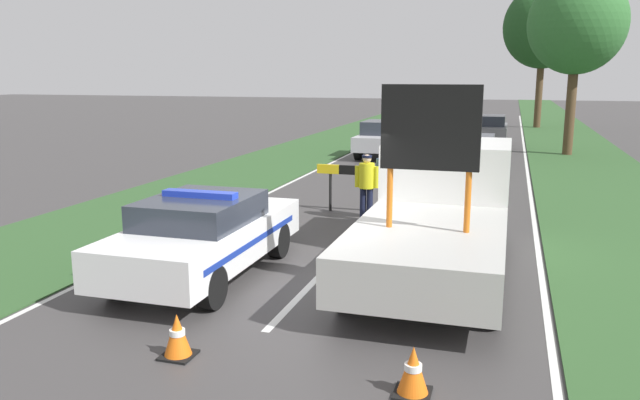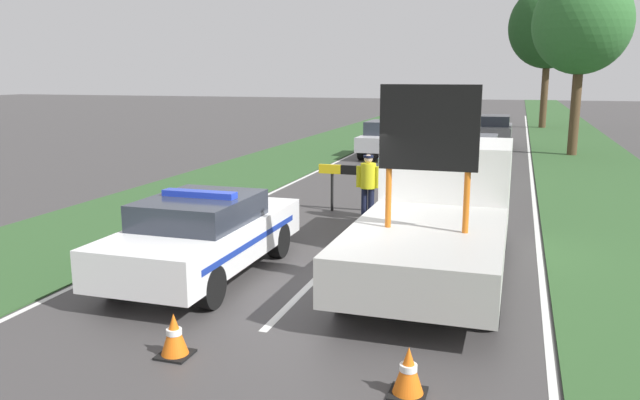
{
  "view_description": "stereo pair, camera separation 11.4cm",
  "coord_description": "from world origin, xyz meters",
  "px_view_note": "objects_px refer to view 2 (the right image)",
  "views": [
    {
      "loc": [
        2.96,
        -9.3,
        3.35
      ],
      "look_at": [
        -0.3,
        1.38,
        1.1
      ],
      "focal_mm": 35.0,
      "sensor_mm": 36.0,
      "label": 1
    },
    {
      "loc": [
        3.07,
        -9.27,
        3.35
      ],
      "look_at": [
        -0.3,
        1.38,
        1.1
      ],
      "focal_mm": 35.0,
      "sensor_mm": 36.0,
      "label": 2
    }
  ],
  "objects_px": {
    "traffic_cone_near_police": "(484,200)",
    "roadside_tree_near_left": "(582,24)",
    "traffic_cone_near_truck": "(174,335)",
    "work_truck": "(440,209)",
    "queued_car_van_white": "(470,159)",
    "police_car": "(204,234)",
    "pedestrian_civilian": "(391,177)",
    "queued_car_sedan_silver": "(388,138)",
    "roadside_tree_near_right": "(549,27)",
    "police_officer": "(368,182)",
    "queued_car_suv_grey": "(492,130)",
    "traffic_cone_centre_front": "(408,371)",
    "road_barrier": "(386,175)"
  },
  "relations": [
    {
      "from": "traffic_cone_near_police",
      "to": "roadside_tree_near_left",
      "type": "distance_m",
      "value": 13.7
    },
    {
      "from": "roadside_tree_near_left",
      "to": "pedestrian_civilian",
      "type": "bearing_deg",
      "value": -109.4
    },
    {
      "from": "road_barrier",
      "to": "police_officer",
      "type": "height_order",
      "value": "police_officer"
    },
    {
      "from": "police_officer",
      "to": "roadside_tree_near_left",
      "type": "relative_size",
      "value": 0.21
    },
    {
      "from": "queued_car_van_white",
      "to": "queued_car_sedan_silver",
      "type": "xyz_separation_m",
      "value": [
        -3.75,
        5.53,
        0.01
      ]
    },
    {
      "from": "police_car",
      "to": "queued_car_sedan_silver",
      "type": "xyz_separation_m",
      "value": [
        -0.19,
        16.34,
        0.05
      ]
    },
    {
      "from": "work_truck",
      "to": "queued_car_van_white",
      "type": "xyz_separation_m",
      "value": [
        -0.15,
        9.08,
        -0.27
      ]
    },
    {
      "from": "police_car",
      "to": "pedestrian_civilian",
      "type": "relative_size",
      "value": 2.57
    },
    {
      "from": "roadside_tree_near_right",
      "to": "queued_car_van_white",
      "type": "bearing_deg",
      "value": -97.16
    },
    {
      "from": "police_officer",
      "to": "traffic_cone_near_truck",
      "type": "xyz_separation_m",
      "value": [
        -0.58,
        -7.67,
        -0.66
      ]
    },
    {
      "from": "pedestrian_civilian",
      "to": "police_officer",
      "type": "bearing_deg",
      "value": -160.78
    },
    {
      "from": "traffic_cone_centre_front",
      "to": "traffic_cone_near_truck",
      "type": "height_order",
      "value": "traffic_cone_centre_front"
    },
    {
      "from": "queued_car_sedan_silver",
      "to": "road_barrier",
      "type": "bearing_deg",
      "value": 101.24
    },
    {
      "from": "queued_car_suv_grey",
      "to": "traffic_cone_near_police",
      "type": "bearing_deg",
      "value": 91.73
    },
    {
      "from": "work_truck",
      "to": "queued_car_suv_grey",
      "type": "relative_size",
      "value": 1.54
    },
    {
      "from": "queued_car_suv_grey",
      "to": "roadside_tree_near_left",
      "type": "bearing_deg",
      "value": 142.68
    },
    {
      "from": "work_truck",
      "to": "traffic_cone_near_truck",
      "type": "height_order",
      "value": "work_truck"
    },
    {
      "from": "pedestrian_civilian",
      "to": "queued_car_suv_grey",
      "type": "bearing_deg",
      "value": 80.54
    },
    {
      "from": "traffic_cone_centre_front",
      "to": "traffic_cone_near_truck",
      "type": "distance_m",
      "value": 2.85
    },
    {
      "from": "traffic_cone_near_truck",
      "to": "roadside_tree_near_right",
      "type": "xyz_separation_m",
      "value": [
        5.27,
        36.26,
        5.99
      ]
    },
    {
      "from": "queued_car_sedan_silver",
      "to": "roadside_tree_near_left",
      "type": "bearing_deg",
      "value": -159.5
    },
    {
      "from": "police_officer",
      "to": "queued_car_van_white",
      "type": "relative_size",
      "value": 0.38
    },
    {
      "from": "queued_car_van_white",
      "to": "police_car",
      "type": "bearing_deg",
      "value": 71.77
    },
    {
      "from": "traffic_cone_near_truck",
      "to": "traffic_cone_centre_front",
      "type": "bearing_deg",
      "value": -1.65
    },
    {
      "from": "roadside_tree_near_left",
      "to": "roadside_tree_near_right",
      "type": "relative_size",
      "value": 0.84
    },
    {
      "from": "roadside_tree_near_left",
      "to": "roadside_tree_near_right",
      "type": "distance_m",
      "value": 14.31
    },
    {
      "from": "queued_car_suv_grey",
      "to": "work_truck",
      "type": "bearing_deg",
      "value": 89.82
    },
    {
      "from": "traffic_cone_centre_front",
      "to": "queued_car_van_white",
      "type": "height_order",
      "value": "queued_car_van_white"
    },
    {
      "from": "work_truck",
      "to": "queued_car_van_white",
      "type": "relative_size",
      "value": 1.47
    },
    {
      "from": "police_car",
      "to": "roadside_tree_near_left",
      "type": "distance_m",
      "value": 20.91
    },
    {
      "from": "roadside_tree_near_left",
      "to": "queued_car_sedan_silver",
      "type": "bearing_deg",
      "value": -159.5
    },
    {
      "from": "work_truck",
      "to": "pedestrian_civilian",
      "type": "distance_m",
      "value": 3.58
    },
    {
      "from": "pedestrian_civilian",
      "to": "queued_car_suv_grey",
      "type": "distance_m",
      "value": 16.77
    },
    {
      "from": "traffic_cone_near_police",
      "to": "traffic_cone_near_truck",
      "type": "xyz_separation_m",
      "value": [
        -3.1,
        -9.63,
        -0.01
      ]
    },
    {
      "from": "pedestrian_civilian",
      "to": "roadside_tree_near_right",
      "type": "bearing_deg",
      "value": 77.52
    },
    {
      "from": "road_barrier",
      "to": "roadside_tree_near_right",
      "type": "height_order",
      "value": "roadside_tree_near_right"
    },
    {
      "from": "traffic_cone_near_police",
      "to": "traffic_cone_centre_front",
      "type": "xyz_separation_m",
      "value": [
        -0.25,
        -9.71,
        -0.01
      ]
    },
    {
      "from": "roadside_tree_near_left",
      "to": "roadside_tree_near_right",
      "type": "bearing_deg",
      "value": 93.06
    },
    {
      "from": "traffic_cone_near_truck",
      "to": "queued_car_suv_grey",
      "type": "relative_size",
      "value": 0.14
    },
    {
      "from": "police_car",
      "to": "road_barrier",
      "type": "bearing_deg",
      "value": 67.22
    },
    {
      "from": "traffic_cone_near_truck",
      "to": "queued_car_sedan_silver",
      "type": "distance_m",
      "value": 19.3
    },
    {
      "from": "queued_car_sedan_silver",
      "to": "roadside_tree_near_left",
      "type": "relative_size",
      "value": 0.56
    },
    {
      "from": "police_car",
      "to": "police_officer",
      "type": "bearing_deg",
      "value": 66.9
    },
    {
      "from": "police_car",
      "to": "queued_car_sedan_silver",
      "type": "height_order",
      "value": "queued_car_sedan_silver"
    },
    {
      "from": "traffic_cone_near_truck",
      "to": "roadside_tree_near_left",
      "type": "height_order",
      "value": "roadside_tree_near_left"
    },
    {
      "from": "pedestrian_civilian",
      "to": "traffic_cone_near_truck",
      "type": "relative_size",
      "value": 3.23
    },
    {
      "from": "queued_car_sedan_silver",
      "to": "roadside_tree_near_right",
      "type": "relative_size",
      "value": 0.47
    },
    {
      "from": "queued_car_van_white",
      "to": "work_truck",
      "type": "bearing_deg",
      "value": 90.92
    },
    {
      "from": "roadside_tree_near_right",
      "to": "roadside_tree_near_left",
      "type": "bearing_deg",
      "value": -86.94
    },
    {
      "from": "road_barrier",
      "to": "traffic_cone_near_police",
      "type": "xyz_separation_m",
      "value": [
        2.27,
        1.15,
        -0.69
      ]
    }
  ]
}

